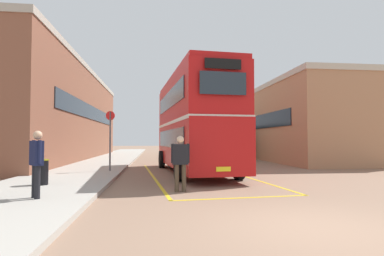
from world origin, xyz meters
name	(u,v)px	position (x,y,z in m)	size (l,w,h in m)	color
ground_plane	(200,165)	(0.00, 14.40, 0.00)	(135.60, 135.60, 0.00)	#846651
sidewalk_left	(103,162)	(-6.50, 16.80, 0.07)	(4.00, 57.60, 0.14)	#A39E93
brick_building_left	(54,115)	(-11.12, 20.93, 3.69)	(6.17, 25.74, 7.37)	brown
depot_building_right	(294,124)	(8.63, 19.39, 2.99)	(6.38, 17.17, 5.97)	#AD7A56
double_decker_bus	(193,122)	(-1.00, 9.82, 2.51)	(3.40, 9.96, 4.75)	black
single_deck_bus	(211,140)	(2.32, 23.74, 1.64)	(3.21, 9.15, 3.02)	black
pedestrian_boarding	(180,159)	(-2.10, 4.24, 1.03)	(0.59, 0.25, 1.76)	#473828
pedestrian_waiting_near	(36,159)	(-5.92, 2.82, 1.14)	(0.47, 0.53, 1.73)	black
litter_bin	(42,172)	(-6.64, 5.32, 0.57)	(0.45, 0.45, 0.85)	black
bus_stop_sign	(110,135)	(-5.07, 9.89, 1.87)	(0.44, 0.11, 2.89)	#4C4C51
bay_marking_yellow	(200,177)	(-0.92, 7.97, 0.00)	(5.18, 12.14, 0.01)	gold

